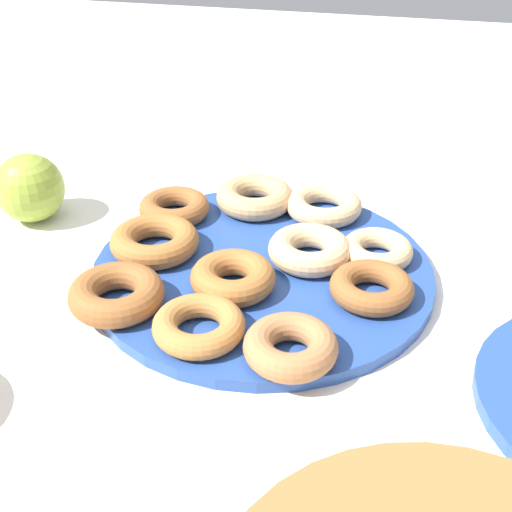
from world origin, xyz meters
The scene contains 14 objects.
ground_plane centered at (0.00, 0.00, 0.00)m, with size 2.40×2.40×0.00m, color white.
donut_plate centered at (0.00, 0.00, 0.01)m, with size 0.35×0.35×0.01m, color #284C9E.
donut_0 centered at (-0.05, -0.02, 0.03)m, with size 0.09×0.09×0.03m, color #EABC84.
donut_1 centered at (0.04, -0.12, 0.03)m, with size 0.09×0.09×0.03m, color tan.
donut_2 centered at (0.12, 0.00, 0.03)m, with size 0.09×0.09×0.03m, color #AD6B33.
donut_3 centered at (-0.11, 0.03, 0.02)m, with size 0.08×0.08×0.02m, color #995B2D.
donut_4 centered at (0.12, -0.08, 0.02)m, with size 0.08×0.08×0.02m, color #995B2D.
donut_5 centered at (0.12, 0.10, 0.03)m, with size 0.09×0.09×0.03m, color #995B2D.
donut_6 centered at (0.03, 0.13, 0.02)m, with size 0.08×0.08×0.02m, color #BC7A3D.
donut_7 centered at (-0.11, -0.04, 0.02)m, with size 0.07×0.07×0.02m, color #EABC84.
donut_8 centered at (-0.04, -0.12, 0.02)m, with size 0.09×0.09×0.02m, color #EABC84.
donut_9 centered at (-0.06, 0.14, 0.03)m, with size 0.08×0.08×0.03m, color #B27547.
donut_10 centered at (0.02, 0.05, 0.03)m, with size 0.08×0.08×0.03m, color #AD6B33.
apple centered at (0.29, -0.06, 0.04)m, with size 0.08×0.08×0.08m, color #93AD38.
Camera 1 is at (-0.13, 0.57, 0.40)m, focal length 47.48 mm.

